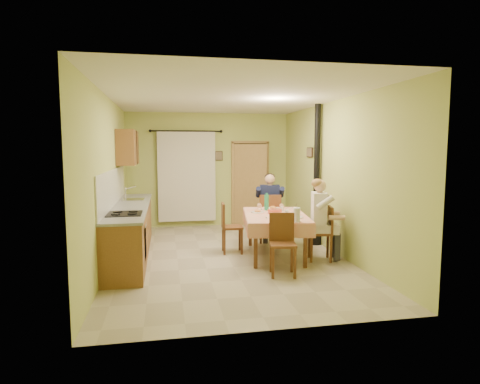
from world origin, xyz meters
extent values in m
cube|color=tan|center=(0.00, 0.00, 0.00)|extent=(4.00, 6.00, 0.01)
cube|color=#B8C464|center=(0.00, 3.00, 1.40)|extent=(4.00, 0.04, 2.80)
cube|color=#B8C464|center=(0.00, -3.00, 1.40)|extent=(4.00, 0.04, 2.80)
cube|color=#B8C464|center=(-2.00, 0.00, 1.40)|extent=(0.04, 6.00, 2.80)
cube|color=#B8C464|center=(2.00, 0.00, 1.40)|extent=(0.04, 6.00, 2.80)
cube|color=white|center=(0.00, 0.00, 2.80)|extent=(4.00, 6.00, 0.04)
cube|color=brown|center=(-1.70, 0.40, 0.44)|extent=(0.60, 3.60, 0.88)
cube|color=gray|center=(-1.70, 0.40, 0.90)|extent=(0.64, 3.64, 0.04)
cube|color=white|center=(-1.99, 0.40, 1.23)|extent=(0.02, 3.60, 0.66)
cube|color=silver|center=(-1.70, 1.20, 0.92)|extent=(0.42, 0.42, 0.03)
cube|color=black|center=(-1.70, -0.60, 0.93)|extent=(0.52, 0.56, 0.02)
cube|color=black|center=(-1.40, -0.60, 0.45)|extent=(0.01, 0.55, 0.55)
cube|color=brown|center=(-1.82, 1.70, 1.95)|extent=(0.35, 1.40, 0.70)
cylinder|color=black|center=(-0.55, 2.88, 2.35)|extent=(1.70, 0.04, 0.04)
cube|color=silver|center=(-0.55, 2.90, 1.25)|extent=(1.40, 0.06, 2.20)
cube|color=black|center=(1.05, 2.98, 1.03)|extent=(0.84, 0.03, 2.06)
cube|color=#AB8147|center=(0.60, 2.97, 1.03)|extent=(0.06, 0.06, 2.12)
cube|color=#AB8147|center=(1.50, 2.97, 1.03)|extent=(0.06, 0.06, 2.12)
cube|color=#AB8147|center=(1.05, 2.97, 2.09)|extent=(0.96, 0.06, 0.06)
cube|color=#AB8147|center=(1.03, 2.84, 1.02)|extent=(0.79, 0.29, 2.04)
cube|color=tan|center=(0.86, -0.09, 0.74)|extent=(1.33, 1.93, 0.04)
cube|color=tan|center=(0.72, -0.98, 0.63)|extent=(1.06, 0.18, 0.22)
cube|color=tan|center=(0.99, 0.79, 0.63)|extent=(1.06, 0.18, 0.22)
cube|color=tan|center=(0.33, -0.01, 0.63)|extent=(0.29, 1.77, 0.22)
cube|color=tan|center=(1.38, -0.18, 0.63)|extent=(0.29, 1.77, 0.22)
cylinder|color=white|center=(0.98, 0.51, 0.77)|extent=(0.25, 0.25, 0.02)
ellipsoid|color=#CC7233|center=(0.98, 0.51, 0.79)|extent=(0.12, 0.12, 0.05)
cylinder|color=white|center=(0.78, -0.67, 0.77)|extent=(0.25, 0.25, 0.02)
ellipsoid|color=#CC7233|center=(0.78, -0.67, 0.79)|extent=(0.12, 0.12, 0.05)
cylinder|color=white|center=(1.10, -0.53, 0.77)|extent=(0.25, 0.25, 0.02)
ellipsoid|color=#CC7233|center=(1.10, -0.53, 0.79)|extent=(0.12, 0.12, 0.05)
cylinder|color=white|center=(0.58, 0.12, 0.77)|extent=(0.25, 0.25, 0.02)
ellipsoid|color=#CC7233|center=(0.58, 0.12, 0.79)|extent=(0.12, 0.12, 0.05)
cylinder|color=#E95E3F|center=(0.86, -0.05, 0.80)|extent=(0.26, 0.26, 0.08)
cylinder|color=white|center=(0.77, -0.64, 0.77)|extent=(0.28, 0.28, 0.02)
cube|color=tan|center=(0.82, -0.62, 0.79)|extent=(0.07, 0.06, 0.03)
cube|color=tan|center=(0.76, -0.60, 0.79)|extent=(0.06, 0.07, 0.03)
cube|color=tan|center=(0.77, -0.63, 0.79)|extent=(0.07, 0.05, 0.03)
cube|color=tan|center=(0.74, -0.61, 0.79)|extent=(0.07, 0.06, 0.03)
cube|color=tan|center=(0.81, -0.69, 0.79)|extent=(0.07, 0.06, 0.03)
cube|color=tan|center=(0.80, -0.58, 0.79)|extent=(0.06, 0.05, 0.03)
cube|color=tan|center=(0.76, -0.69, 0.79)|extent=(0.06, 0.07, 0.03)
cylinder|color=silver|center=(1.01, -0.30, 0.81)|extent=(0.07, 0.07, 0.10)
cylinder|color=silver|center=(1.07, 0.20, 0.81)|extent=(0.07, 0.07, 0.10)
cylinder|color=white|center=(0.98, -0.92, 0.88)|extent=(0.11, 0.11, 0.22)
cylinder|color=silver|center=(0.98, -0.92, 0.91)|extent=(0.02, 0.02, 0.30)
cube|color=#593218|center=(1.05, 1.01, 0.48)|extent=(0.51, 0.51, 0.04)
cube|color=#593218|center=(1.01, 0.81, 0.75)|extent=(0.44, 0.12, 0.50)
cube|color=#593218|center=(0.66, -1.22, 0.48)|extent=(0.45, 0.45, 0.04)
cube|color=#593218|center=(0.69, -1.05, 0.72)|extent=(0.39, 0.11, 0.44)
cube|color=#593218|center=(1.54, -0.52, 0.48)|extent=(0.47, 0.47, 0.04)
cube|color=#593218|center=(1.71, -0.56, 0.72)|extent=(0.13, 0.38, 0.44)
cube|color=#593218|center=(0.13, 0.25, 0.48)|extent=(0.40, 0.40, 0.04)
cube|color=#593218|center=(-0.04, 0.26, 0.72)|extent=(0.06, 0.38, 0.43)
cube|color=#141938|center=(1.03, 0.91, 0.56)|extent=(0.43, 0.46, 0.16)
cube|color=#141938|center=(1.05, 1.04, 0.91)|extent=(0.44, 0.29, 0.54)
sphere|color=tan|center=(1.05, 1.03, 1.30)|extent=(0.21, 0.21, 0.21)
ellipsoid|color=black|center=(1.06, 1.06, 1.34)|extent=(0.21, 0.21, 0.16)
cube|color=silver|center=(1.64, -0.54, 0.56)|extent=(0.47, 0.44, 0.16)
cube|color=silver|center=(1.51, -0.51, 0.91)|extent=(0.31, 0.44, 0.54)
sphere|color=tan|center=(1.52, -0.52, 1.30)|extent=(0.21, 0.21, 0.21)
ellipsoid|color=olive|center=(1.48, -0.51, 1.34)|extent=(0.21, 0.21, 0.16)
cylinder|color=black|center=(1.90, 0.60, 1.40)|extent=(0.12, 0.12, 2.80)
cylinder|color=black|center=(1.90, 0.60, 0.15)|extent=(0.24, 0.24, 0.30)
cube|color=black|center=(0.25, 2.97, 1.75)|extent=(0.19, 0.03, 0.23)
cube|color=brown|center=(1.97, 1.20, 1.85)|extent=(0.03, 0.31, 0.21)
camera|label=1|loc=(-1.07, -6.95, 1.93)|focal=30.00mm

